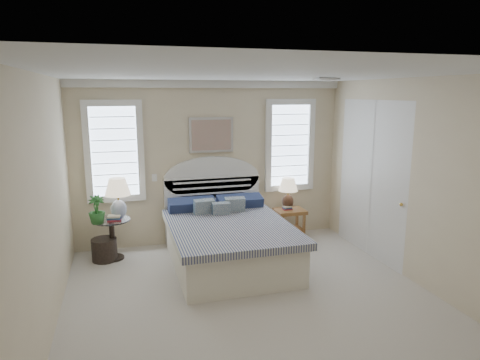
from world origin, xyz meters
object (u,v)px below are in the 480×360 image
at_px(bed, 227,237).
at_px(nightstand_right, 290,218).
at_px(lamp_right, 288,190).
at_px(side_table_left, 112,235).
at_px(floor_pot, 104,250).
at_px(lamp_left, 118,194).

distance_m(bed, nightstand_right, 1.47).
bearing_deg(lamp_right, bed, -148.96).
xyz_separation_m(side_table_left, lamp_right, (2.94, 0.18, 0.47)).
bearing_deg(lamp_right, floor_pot, -176.12).
height_order(side_table_left, nightstand_right, side_table_left).
height_order(bed, side_table_left, bed).
relative_size(nightstand_right, lamp_left, 0.85).
distance_m(floor_pot, lamp_right, 3.15).
bearing_deg(side_table_left, nightstand_right, 1.94).
bearing_deg(nightstand_right, lamp_left, -178.73).
bearing_deg(side_table_left, floor_pot, -168.92).
bearing_deg(bed, nightstand_right, 28.03).
height_order(floor_pot, lamp_left, lamp_left).
height_order(bed, nightstand_right, bed).
bearing_deg(lamp_right, nightstand_right, -82.57).
height_order(bed, floor_pot, bed).
distance_m(bed, side_table_left, 1.75).
bearing_deg(lamp_left, floor_pot, -165.74).
distance_m(side_table_left, nightstand_right, 2.95).
bearing_deg(floor_pot, lamp_left, 14.26).
bearing_deg(floor_pot, lamp_right, 3.88).
distance_m(bed, lamp_left, 1.77).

